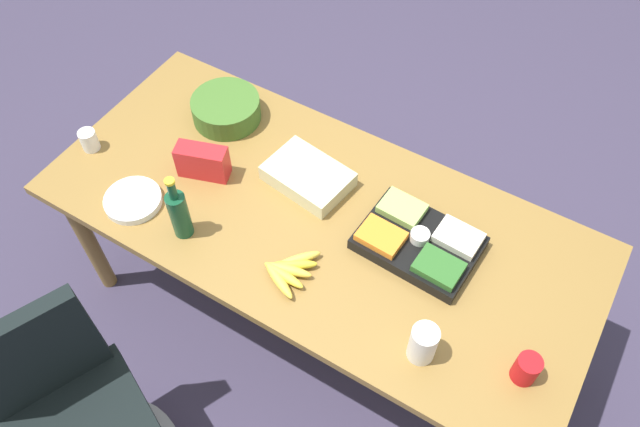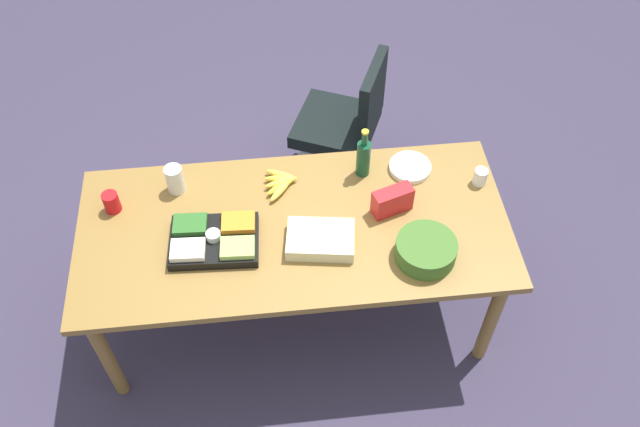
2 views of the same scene
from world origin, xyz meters
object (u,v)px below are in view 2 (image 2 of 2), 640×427
Objects in this scene: red_solo_cup at (112,202)px; sheet_cake at (320,240)px; office_chair at (344,135)px; veggie_tray at (214,240)px; paper_cup at (480,177)px; salad_bowl at (426,250)px; mayo_jar at (175,179)px; paper_plate_stack at (410,167)px; chip_bag_red at (392,201)px; banana_bunch at (281,183)px; conference_table at (294,236)px; wine_bottle at (363,157)px.

sheet_cake is (-1.00, 0.33, -0.02)m from red_solo_cup.
red_solo_cup is (1.28, 0.82, 0.47)m from office_chair.
veggie_tray is 1.38m from paper_cup.
veggie_tray is at bearing 151.43° from red_solo_cup.
veggie_tray is 1.51× the size of salad_bowl.
veggie_tray is 0.51m from sheet_cake.
mayo_jar is 0.81m from sheet_cake.
paper_plate_stack is 0.36m from paper_cup.
mayo_jar reaches higher than veggie_tray.
banana_bunch is at bearing -22.10° from chip_bag_red.
salad_bowl is 3.21× the size of paper_cup.
sheet_cake is (-0.16, 0.39, 0.01)m from banana_bunch.
office_chair is 1.59m from red_solo_cup.
mayo_jar is at bearing -3.62° from banana_bunch.
mayo_jar reaches higher than salad_bowl.
office_chair is at bearing -103.38° from sheet_cake.
red_solo_cup is at bearing -28.57° from veggie_tray.
chip_bag_red reaches higher than salad_bowl.
red_solo_cup is at bearing -0.63° from paper_cup.
banana_bunch is 0.42m from sheet_cake.
paper_plate_stack is (-0.64, -0.31, 0.09)m from conference_table.
wine_bottle reaches higher than paper_cup.
veggie_tray is at bearing 116.89° from mayo_jar.
sheet_cake is (-0.50, 0.05, -0.00)m from veggie_tray.
paper_plate_stack is (-1.21, -0.01, -0.06)m from mayo_jar.
veggie_tray is 1.09m from paper_plate_stack.
red_solo_cup is 0.50× the size of paper_plate_stack.
conference_table is 0.92m from red_solo_cup.
office_chair is 4.31× the size of paper_plate_stack.
mayo_jar is 0.96m from wine_bottle.
red_solo_cup is at bearing -6.27° from chip_bag_red.
office_chair reaches higher than red_solo_cup.
office_chair is 1.30m from mayo_jar.
red_solo_cup is at bearing -17.96° from sheet_cake.
red_solo_cup reaches higher than banana_bunch.
red_solo_cup reaches higher than sheet_cake.
paper_plate_stack is at bearing -140.09° from sheet_cake.
chip_bag_red is at bearing 96.02° from office_chair.
conference_table is 0.41m from veggie_tray.
wine_bottle is 2.72× the size of red_solo_cup.
paper_plate_stack is at bearing -153.95° from conference_table.
chip_bag_red is 0.30m from paper_plate_stack.
mayo_jar reaches higher than red_solo_cup.
banana_bunch is at bearing 6.30° from wine_bottle.
chip_bag_red reaches higher than red_solo_cup.
banana_bunch is 1.08× the size of paper_plate_stack.
wine_bottle is 0.29m from chip_bag_red.
banana_bunch is 0.82× the size of salad_bowl.
wine_bottle is 1.50× the size of chip_bag_red.
chip_bag_red is 0.62× the size of sheet_cake.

